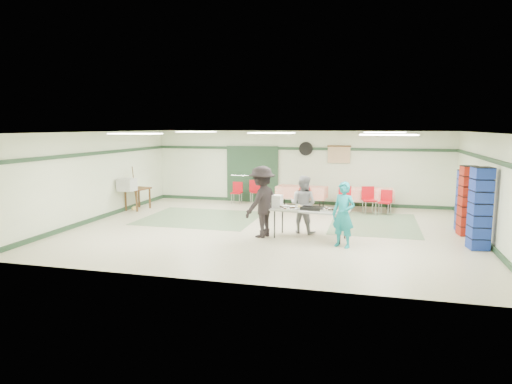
% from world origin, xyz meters
% --- Properties ---
extents(floor, '(11.00, 11.00, 0.00)m').
position_xyz_m(floor, '(0.00, 0.00, 0.00)').
color(floor, beige).
rests_on(floor, ground).
extents(ceiling, '(11.00, 11.00, 0.00)m').
position_xyz_m(ceiling, '(0.00, 0.00, 2.70)').
color(ceiling, white).
rests_on(ceiling, wall_back).
extents(wall_back, '(11.00, 0.00, 11.00)m').
position_xyz_m(wall_back, '(0.00, 4.50, 1.35)').
color(wall_back, silver).
rests_on(wall_back, floor).
extents(wall_front, '(11.00, 0.00, 11.00)m').
position_xyz_m(wall_front, '(0.00, -4.50, 1.35)').
color(wall_front, silver).
rests_on(wall_front, floor).
extents(wall_left, '(0.00, 9.00, 9.00)m').
position_xyz_m(wall_left, '(-5.50, 0.00, 1.35)').
color(wall_left, silver).
rests_on(wall_left, floor).
extents(wall_right, '(0.00, 9.00, 9.00)m').
position_xyz_m(wall_right, '(5.50, 0.00, 1.35)').
color(wall_right, silver).
rests_on(wall_right, floor).
extents(trim_back, '(11.00, 0.06, 0.10)m').
position_xyz_m(trim_back, '(0.00, 4.47, 2.05)').
color(trim_back, '#203B26').
rests_on(trim_back, wall_back).
extents(baseboard_back, '(11.00, 0.06, 0.12)m').
position_xyz_m(baseboard_back, '(0.00, 4.47, 0.06)').
color(baseboard_back, '#203B26').
rests_on(baseboard_back, floor).
extents(trim_left, '(0.06, 9.00, 0.10)m').
position_xyz_m(trim_left, '(-5.47, 0.00, 2.05)').
color(trim_left, '#203B26').
rests_on(trim_left, wall_back).
extents(baseboard_left, '(0.06, 9.00, 0.12)m').
position_xyz_m(baseboard_left, '(-5.47, 0.00, 0.06)').
color(baseboard_left, '#203B26').
rests_on(baseboard_left, floor).
extents(trim_right, '(0.06, 9.00, 0.10)m').
position_xyz_m(trim_right, '(5.47, 0.00, 2.05)').
color(trim_right, '#203B26').
rests_on(trim_right, wall_back).
extents(baseboard_right, '(0.06, 9.00, 0.12)m').
position_xyz_m(baseboard_right, '(5.47, 0.00, 0.06)').
color(baseboard_right, '#203B26').
rests_on(baseboard_right, floor).
extents(green_patch_a, '(3.50, 3.00, 0.01)m').
position_xyz_m(green_patch_a, '(-2.50, 1.00, 0.00)').
color(green_patch_a, slate).
rests_on(green_patch_a, floor).
extents(green_patch_b, '(2.50, 3.50, 0.01)m').
position_xyz_m(green_patch_b, '(2.80, 1.50, 0.00)').
color(green_patch_b, slate).
rests_on(green_patch_b, floor).
extents(double_door_left, '(0.90, 0.06, 2.10)m').
position_xyz_m(double_door_left, '(-2.20, 4.44, 1.05)').
color(double_door_left, '#959795').
rests_on(double_door_left, floor).
extents(double_door_right, '(0.90, 0.06, 2.10)m').
position_xyz_m(double_door_right, '(-1.25, 4.44, 1.05)').
color(double_door_right, '#959795').
rests_on(double_door_right, floor).
extents(door_frame, '(2.00, 0.03, 2.15)m').
position_xyz_m(door_frame, '(-1.73, 4.42, 1.05)').
color(door_frame, '#203B26').
rests_on(door_frame, floor).
extents(wall_fan, '(0.50, 0.10, 0.50)m').
position_xyz_m(wall_fan, '(0.30, 4.44, 2.05)').
color(wall_fan, black).
rests_on(wall_fan, wall_back).
extents(scroll_banner, '(0.80, 0.02, 0.60)m').
position_xyz_m(scroll_banner, '(1.50, 4.44, 1.85)').
color(scroll_banner, tan).
rests_on(scroll_banner, wall_back).
extents(serving_table, '(2.04, 1.04, 0.76)m').
position_xyz_m(serving_table, '(1.18, -0.77, 0.72)').
color(serving_table, '#A5A5A0').
rests_on(serving_table, floor).
extents(sheet_tray_right, '(0.65, 0.52, 0.02)m').
position_xyz_m(sheet_tray_right, '(1.70, -0.83, 0.77)').
color(sheet_tray_right, silver).
rests_on(sheet_tray_right, serving_table).
extents(sheet_tray_mid, '(0.57, 0.46, 0.02)m').
position_xyz_m(sheet_tray_mid, '(1.01, -0.67, 0.77)').
color(sheet_tray_mid, silver).
rests_on(sheet_tray_mid, serving_table).
extents(sheet_tray_left, '(0.65, 0.53, 0.02)m').
position_xyz_m(sheet_tray_left, '(0.65, -0.93, 0.77)').
color(sheet_tray_left, silver).
rests_on(sheet_tray_left, serving_table).
extents(baking_pan, '(0.55, 0.39, 0.08)m').
position_xyz_m(baking_pan, '(1.23, -0.83, 0.80)').
color(baking_pan, black).
rests_on(baking_pan, serving_table).
extents(foam_box_stack, '(0.27, 0.25, 0.33)m').
position_xyz_m(foam_box_stack, '(0.32, -0.71, 0.92)').
color(foam_box_stack, white).
rests_on(foam_box_stack, serving_table).
extents(volunteer_teal, '(0.68, 0.58, 1.57)m').
position_xyz_m(volunteer_teal, '(2.07, -1.41, 0.79)').
color(volunteer_teal, teal).
rests_on(volunteer_teal, floor).
extents(volunteer_grey, '(0.90, 0.79, 1.56)m').
position_xyz_m(volunteer_grey, '(0.92, -0.18, 0.78)').
color(volunteer_grey, gray).
rests_on(volunteer_grey, floor).
extents(volunteer_dark, '(1.08, 1.37, 1.85)m').
position_xyz_m(volunteer_dark, '(-0.05, -0.90, 0.93)').
color(volunteer_dark, black).
rests_on(volunteer_dark, floor).
extents(dining_table_a, '(1.88, 0.95, 0.77)m').
position_xyz_m(dining_table_a, '(2.50, 3.61, 0.57)').
color(dining_table_a, red).
rests_on(dining_table_a, floor).
extents(dining_table_b, '(1.79, 0.94, 0.77)m').
position_xyz_m(dining_table_b, '(0.30, 3.61, 0.57)').
color(dining_table_b, red).
rests_on(dining_table_b, floor).
extents(chair_a, '(0.53, 0.53, 0.90)m').
position_xyz_m(chair_a, '(2.60, 3.05, 0.55)').
color(chair_a, '#AF0E17').
rests_on(chair_a, floor).
extents(chair_b, '(0.49, 0.49, 0.89)m').
position_xyz_m(chair_b, '(1.84, 3.05, 0.54)').
color(chair_b, '#AF0E17').
rests_on(chair_b, floor).
extents(chair_c, '(0.47, 0.47, 0.81)m').
position_xyz_m(chair_c, '(3.14, 3.04, 0.49)').
color(chair_c, '#AF0E17').
rests_on(chair_c, floor).
extents(chair_d, '(0.49, 0.49, 0.82)m').
position_xyz_m(chair_d, '(0.45, 3.04, 0.50)').
color(chair_d, '#AF0E17').
rests_on(chair_d, floor).
extents(chair_loose_a, '(0.55, 0.55, 0.88)m').
position_xyz_m(chair_loose_a, '(-1.52, 4.08, 0.54)').
color(chair_loose_a, '#AF0E17').
rests_on(chair_loose_a, floor).
extents(chair_loose_b, '(0.38, 0.38, 0.81)m').
position_xyz_m(chair_loose_b, '(-2.17, 3.89, 0.49)').
color(chair_loose_b, '#AF0E17').
rests_on(chair_loose_b, floor).
extents(crate_stack_blue_a, '(0.38, 0.38, 1.68)m').
position_xyz_m(crate_stack_blue_a, '(5.15, 1.20, 0.84)').
color(crate_stack_blue_a, navy).
rests_on(crate_stack_blue_a, floor).
extents(crate_stack_red, '(0.46, 0.46, 1.85)m').
position_xyz_m(crate_stack_red, '(5.15, 0.59, 0.92)').
color(crate_stack_red, '#A72110').
rests_on(crate_stack_red, floor).
extents(crate_stack_blue_b, '(0.49, 0.49, 1.94)m').
position_xyz_m(crate_stack_blue_b, '(5.15, -0.84, 0.97)').
color(crate_stack_blue_b, navy).
rests_on(crate_stack_blue_b, floor).
extents(printer_table, '(0.70, 0.96, 0.74)m').
position_xyz_m(printer_table, '(-5.15, 1.86, 0.64)').
color(printer_table, brown).
rests_on(printer_table, floor).
extents(office_printer, '(0.54, 0.48, 0.41)m').
position_xyz_m(office_printer, '(-5.15, 1.17, 0.95)').
color(office_printer, '#A9A9A5').
rests_on(office_printer, printer_table).
extents(broom, '(0.09, 0.24, 1.48)m').
position_xyz_m(broom, '(-5.23, 1.80, 0.77)').
color(broom, brown).
rests_on(broom, floor).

